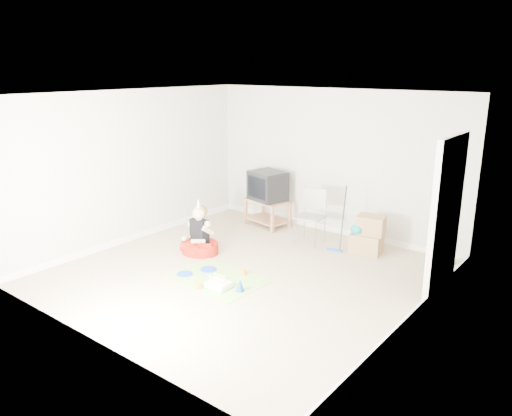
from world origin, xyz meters
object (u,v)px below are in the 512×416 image
Objects in this scene: tv_stand at (268,210)px; seated_woman at (200,241)px; birthday_cake at (219,285)px; crt_tv at (268,186)px; folding_chair at (310,217)px; cardboard_boxes at (368,235)px.

seated_woman is (0.00, -1.86, -0.09)m from tv_stand.
birthday_cake is (1.16, -0.82, -0.16)m from seated_woman.
seated_woman is (0.00, -1.86, -0.58)m from crt_tv.
folding_chair reaches higher than seated_woman.
folding_chair is 1.03× the size of seated_woman.
folding_chair is at bearing -2.02° from crt_tv.
cardboard_boxes is 2.73m from birthday_cake.
birthday_cake is (1.16, -2.68, -0.25)m from tv_stand.
seated_woman reaches higher than tv_stand.
folding_chair is (1.17, -0.35, 0.17)m from tv_stand.
tv_stand is 0.49m from crt_tv.
seated_woman is at bearing -75.55° from crt_tv.
crt_tv reaches higher than folding_chair.
cardboard_boxes is (2.16, -0.15, -0.48)m from crt_tv.
seated_woman is at bearing -141.77° from cardboard_boxes.
crt_tv is 1.02× the size of cardboard_boxes.
crt_tv is 1.26m from folding_chair.
cardboard_boxes is at bearing 68.37° from birthday_cake.
crt_tv reaches higher than seated_woman.
crt_tv is (0.00, -0.00, 0.49)m from tv_stand.
crt_tv is 2.22m from cardboard_boxes.
tv_stand is 2.93m from birthday_cake.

